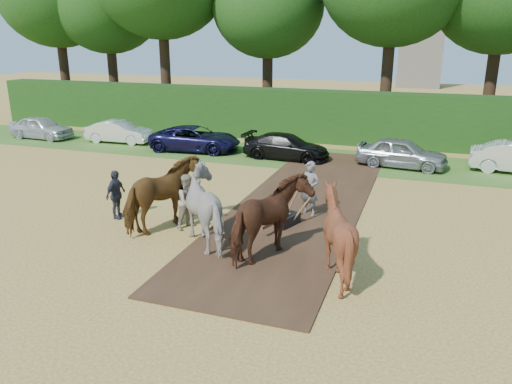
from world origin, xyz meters
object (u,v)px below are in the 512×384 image
(spectator_far, at_px, (116,195))
(plough_team, at_px, (243,213))
(spectator_near, at_px, (188,201))
(parked_cars, at_px, (318,147))

(spectator_far, bearing_deg, plough_team, -100.64)
(spectator_near, xyz_separation_m, parked_cars, (2.00, 10.60, -0.23))
(plough_team, xyz_separation_m, parked_cars, (-0.33, 11.66, -0.48))
(spectator_near, relative_size, parked_cars, 0.05)
(spectator_far, distance_m, plough_team, 5.22)
(spectator_near, relative_size, spectator_far, 1.07)
(spectator_far, xyz_separation_m, plough_team, (5.10, -1.07, 0.31))
(parked_cars, bearing_deg, plough_team, -88.40)
(plough_team, relative_size, parked_cars, 0.22)
(spectator_near, xyz_separation_m, spectator_far, (-2.78, 0.01, -0.06))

